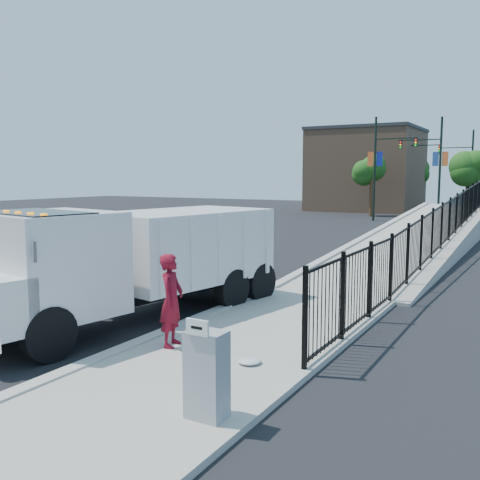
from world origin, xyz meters
The scene contains 18 objects.
ground centered at (0.00, 0.00, 0.00)m, with size 120.00×120.00×0.00m, color black.
sidewalk centered at (1.93, -2.00, 0.06)m, with size 3.55×12.00×0.12m, color #9E998E.
curb centered at (0.00, -2.00, 0.08)m, with size 0.30×12.00×0.16m, color #ADAAA3.
ramp centered at (2.12, 16.00, 0.00)m, with size 3.95×24.00×1.70m, color #9E998E.
iron_fence centered at (3.55, 12.00, 0.90)m, with size 0.10×28.00×1.80m, color black.
truck centered at (-1.55, -0.74, 1.58)m, with size 4.06×8.54×2.81m.
worker centered at (0.73, -2.11, 1.05)m, with size 0.68×0.45×1.86m, color maroon.
utility_cabinet centered at (3.10, -4.44, 0.75)m, with size 0.55×0.40×1.25m, color gray.
arrow_sign centered at (3.10, -4.66, 1.48)m, with size 0.35×0.04×0.22m, color white.
debris centered at (2.58, -2.24, 0.17)m, with size 0.43×0.43×0.11m, color silver.
light_pole_0 centered at (-4.23, 30.98, 4.36)m, with size 3.77×0.22×8.00m.
light_pole_1 centered at (-0.42, 33.34, 4.36)m, with size 3.78×0.22×8.00m.
light_pole_2 centered at (-4.27, 41.29, 4.36)m, with size 3.77×0.22×8.00m.
light_pole_3 centered at (0.29, 47.24, 4.36)m, with size 3.78×0.22×8.00m.
tree_0 centered at (-5.98, 35.41, 3.92)m, with size 2.30×2.30×5.15m.
tree_1 centered at (1.21, 39.58, 3.94)m, with size 2.55×2.55×5.28m.
tree_2 centered at (-5.12, 49.49, 3.94)m, with size 2.60×2.60×5.30m.
building centered at (-9.00, 44.00, 4.00)m, with size 10.00×10.00×8.00m, color #8C664C.
Camera 1 is at (7.07, -10.46, 3.51)m, focal length 40.00 mm.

